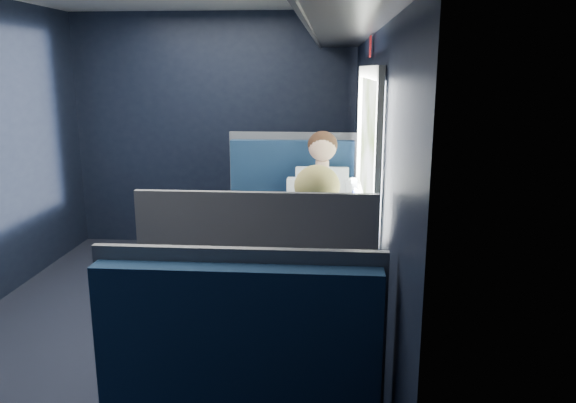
# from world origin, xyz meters

# --- Properties ---
(ground) EXTENTS (2.80, 4.20, 0.01)m
(ground) POSITION_xyz_m (0.00, 0.00, -0.01)
(ground) COLOR black
(room_shell) EXTENTS (3.00, 4.40, 2.40)m
(room_shell) POSITION_xyz_m (0.02, 0.00, 1.48)
(room_shell) COLOR black
(room_shell) RESTS_ON ground
(table) EXTENTS (0.62, 1.00, 0.74)m
(table) POSITION_xyz_m (1.03, 0.00, 0.66)
(table) COLOR #54565E
(table) RESTS_ON ground
(seat_bay_near) EXTENTS (1.04, 0.62, 1.26)m
(seat_bay_near) POSITION_xyz_m (0.84, 0.87, 0.42)
(seat_bay_near) COLOR #0E213E
(seat_bay_near) RESTS_ON ground
(seat_bay_far) EXTENTS (1.04, 0.62, 1.26)m
(seat_bay_far) POSITION_xyz_m (0.85, -0.87, 0.41)
(seat_bay_far) COLOR #0E213E
(seat_bay_far) RESTS_ON ground
(seat_row_front) EXTENTS (1.04, 0.51, 1.16)m
(seat_row_front) POSITION_xyz_m (0.85, 1.80, 0.41)
(seat_row_front) COLOR #0E213E
(seat_row_front) RESTS_ON ground
(man) EXTENTS (0.53, 0.56, 1.32)m
(man) POSITION_xyz_m (1.10, 0.70, 0.72)
(man) COLOR black
(man) RESTS_ON ground
(woman) EXTENTS (0.53, 0.56, 1.32)m
(woman) POSITION_xyz_m (1.10, -0.71, 0.73)
(woman) COLOR black
(woman) RESTS_ON ground
(papers) EXTENTS (0.73, 0.89, 0.01)m
(papers) POSITION_xyz_m (0.94, -0.02, 0.74)
(papers) COLOR white
(papers) RESTS_ON table
(laptop) EXTENTS (0.30, 0.36, 0.24)m
(laptop) POSITION_xyz_m (1.32, 0.15, 0.81)
(laptop) COLOR silver
(laptop) RESTS_ON table
(bottle_small) EXTENTS (0.06, 0.06, 0.21)m
(bottle_small) POSITION_xyz_m (1.33, 0.35, 0.83)
(bottle_small) COLOR silver
(bottle_small) RESTS_ON table
(cup) EXTENTS (0.07, 0.07, 0.09)m
(cup) POSITION_xyz_m (1.27, 0.44, 0.78)
(cup) COLOR white
(cup) RESTS_ON table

